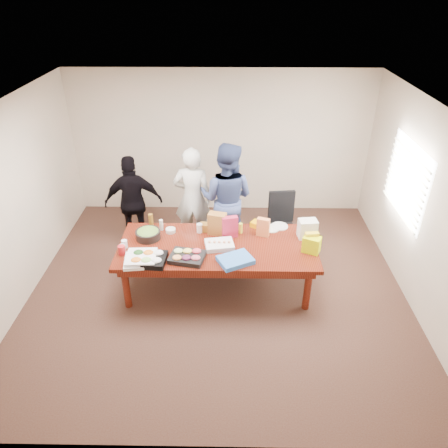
{
  "coord_description": "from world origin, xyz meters",
  "views": [
    {
      "loc": [
        0.17,
        -4.95,
        4.05
      ],
      "look_at": [
        0.09,
        0.1,
        1.04
      ],
      "focal_mm": 33.6,
      "sensor_mm": 36.0,
      "label": 1
    }
  ],
  "objects_px": {
    "person_center": "(193,198)",
    "person_right": "(227,199)",
    "office_chair": "(281,227)",
    "salad_bowl": "(148,235)",
    "sheet_cake": "(219,245)",
    "conference_table": "(218,266)"
  },
  "relations": [
    {
      "from": "conference_table",
      "to": "sheet_cake",
      "type": "height_order",
      "value": "sheet_cake"
    },
    {
      "from": "person_right",
      "to": "salad_bowl",
      "type": "bearing_deg",
      "value": 54.65
    },
    {
      "from": "person_center",
      "to": "salad_bowl",
      "type": "distance_m",
      "value": 1.19
    },
    {
      "from": "person_center",
      "to": "salad_bowl",
      "type": "relative_size",
      "value": 4.85
    },
    {
      "from": "person_right",
      "to": "sheet_cake",
      "type": "height_order",
      "value": "person_right"
    },
    {
      "from": "conference_table",
      "to": "salad_bowl",
      "type": "distance_m",
      "value": 1.11
    },
    {
      "from": "office_chair",
      "to": "person_right",
      "type": "height_order",
      "value": "person_right"
    },
    {
      "from": "person_center",
      "to": "person_right",
      "type": "distance_m",
      "value": 0.58
    },
    {
      "from": "person_center",
      "to": "sheet_cake",
      "type": "height_order",
      "value": "person_center"
    },
    {
      "from": "conference_table",
      "to": "sheet_cake",
      "type": "xyz_separation_m",
      "value": [
        0.03,
        -0.04,
        0.41
      ]
    },
    {
      "from": "sheet_cake",
      "to": "salad_bowl",
      "type": "bearing_deg",
      "value": 158.32
    },
    {
      "from": "person_center",
      "to": "office_chair",
      "type": "bearing_deg",
      "value": 171.42
    },
    {
      "from": "person_center",
      "to": "salad_bowl",
      "type": "height_order",
      "value": "person_center"
    },
    {
      "from": "office_chair",
      "to": "sheet_cake",
      "type": "height_order",
      "value": "office_chair"
    },
    {
      "from": "person_center",
      "to": "person_right",
      "type": "relative_size",
      "value": 0.93
    },
    {
      "from": "office_chair",
      "to": "person_right",
      "type": "bearing_deg",
      "value": 161.9
    },
    {
      "from": "conference_table",
      "to": "salad_bowl",
      "type": "xyz_separation_m",
      "value": [
        -1.01,
        0.17,
        0.43
      ]
    },
    {
      "from": "person_right",
      "to": "sheet_cake",
      "type": "relative_size",
      "value": 4.8
    },
    {
      "from": "sheet_cake",
      "to": "office_chair",
      "type": "bearing_deg",
      "value": 33.65
    },
    {
      "from": "office_chair",
      "to": "person_right",
      "type": "distance_m",
      "value": 1.01
    },
    {
      "from": "office_chair",
      "to": "salad_bowl",
      "type": "bearing_deg",
      "value": -167.12
    },
    {
      "from": "office_chair",
      "to": "sheet_cake",
      "type": "distance_m",
      "value": 1.39
    }
  ]
}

